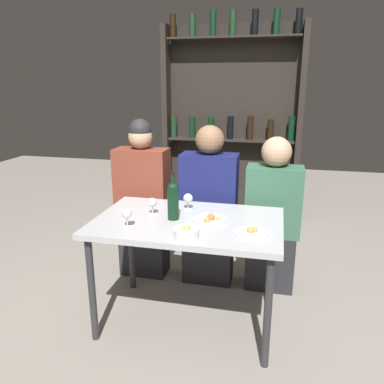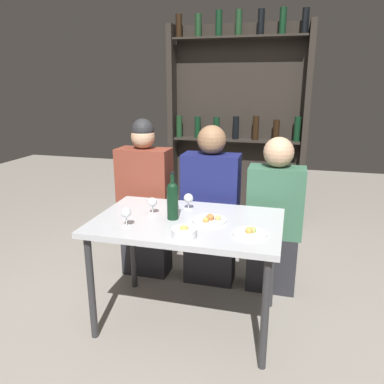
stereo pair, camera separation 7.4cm
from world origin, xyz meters
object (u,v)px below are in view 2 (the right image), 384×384
Objects in this scene: snack_bowl at (184,232)px; wine_glass_2 at (152,203)px; wine_glass_1 at (126,213)px; food_plate_1 at (210,219)px; seated_person_center at (211,211)px; wine_bottle at (173,199)px; seated_person_right at (274,220)px; seated_person_left at (145,203)px; wine_glass_0 at (188,199)px; food_plate_0 at (250,233)px.

wine_glass_2 is at bearing 134.40° from snack_bowl.
wine_glass_1 reaches higher than food_plate_1.
wine_glass_2 is 0.64m from seated_person_center.
wine_bottle is 0.32m from snack_bowl.
wine_bottle is 0.26× the size of seated_person_right.
seated_person_left is (-0.20, 0.78, -0.20)m from wine_glass_1.
wine_glass_0 is at bearing 76.82° from wine_bottle.
wine_glass_1 is 0.85× the size of snack_bowl.
wine_glass_2 is 0.58× the size of food_plate_0.
wine_glass_0 is 0.25m from wine_glass_2.
wine_glass_0 is 0.80× the size of snack_bowl.
food_plate_0 is at bearing -36.24° from wine_glass_0.
seated_person_center is at bearing 66.13° from wine_glass_1.
wine_glass_1 is at bearing -75.87° from seated_person_left.
snack_bowl is (0.38, -0.06, -0.06)m from wine_glass_1.
wine_glass_1 is 1.05× the size of wine_glass_2.
wine_glass_2 reaches higher than snack_bowl.
seated_person_right is (0.56, 0.38, -0.24)m from wine_glass_0.
wine_glass_2 is 0.44m from snack_bowl.
wine_glass_2 is 0.96m from seated_person_right.
food_plate_1 is at bearing 4.38° from wine_bottle.
wine_glass_1 is at bearing -106.42° from wine_glass_2.
food_plate_0 is (0.45, -0.33, -0.06)m from wine_glass_0.
seated_person_left reaches higher than wine_glass_1.
wine_bottle is 0.17m from wine_glass_2.
snack_bowl is 0.98m from seated_person_right.
seated_person_center is at bearing 180.00° from seated_person_right.
seated_person_center reaches higher than wine_glass_0.
seated_person_center reaches higher than seated_person_right.
wine_glass_0 is at bearing -100.82° from seated_person_center.
seated_person_center reaches higher than food_plate_1.
snack_bowl is at bearing -45.60° from wine_glass_2.
wine_bottle is 0.24× the size of seated_person_left.
food_plate_0 is at bearing -62.12° from seated_person_center.
snack_bowl is at bearing -9.63° from wine_glass_1.
snack_bowl is 0.11× the size of seated_person_center.
wine_glass_1 is 0.26m from wine_glass_2.
wine_bottle is 0.53m from food_plate_0.
wine_bottle is 2.16× the size of snack_bowl.
seated_person_center is 0.49m from seated_person_right.
seated_person_right is at bearing 35.17° from wine_glass_2.
wine_bottle is 2.67× the size of wine_glass_2.
wine_glass_2 is at bearing -144.83° from seated_person_right.
food_plate_1 is (0.19, -0.18, -0.06)m from wine_glass_0.
seated_person_right reaches higher than wine_glass_1.
snack_bowl is at bearing -118.39° from seated_person_right.
food_plate_0 is (0.73, 0.07, -0.07)m from wine_glass_1.
food_plate_1 is at bearing 25.23° from wine_glass_1.
seated_person_left is at bearing 124.10° from snack_bowl.
food_plate_1 is 0.29m from snack_bowl.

